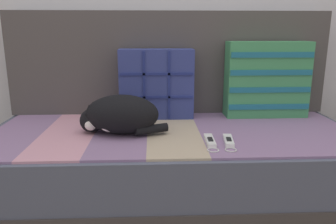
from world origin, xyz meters
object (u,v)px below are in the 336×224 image
at_px(throw_pillow_striped, 267,79).
at_px(sleeping_cat, 119,115).
at_px(game_remote_near, 210,141).
at_px(couch, 172,166).
at_px(throw_pillow_quilted, 157,84).
at_px(game_remote_far, 229,141).

height_order(throw_pillow_striped, sleeping_cat, throw_pillow_striped).
height_order(throw_pillow_striped, game_remote_near, throw_pillow_striped).
distance_m(couch, game_remote_near, 0.34).
distance_m(couch, throw_pillow_striped, 0.70).
relative_size(throw_pillow_quilted, throw_pillow_striped, 0.89).
distance_m(throw_pillow_quilted, game_remote_far, 0.57).
bearing_deg(sleeping_cat, couch, 15.54).
bearing_deg(game_remote_far, throw_pillow_striped, 56.09).
relative_size(game_remote_near, game_remote_far, 1.02).
height_order(couch, throw_pillow_quilted, throw_pillow_quilted).
bearing_deg(throw_pillow_quilted, sleeping_cat, -121.67).
bearing_deg(couch, game_remote_near, -57.97).
height_order(couch, game_remote_near, game_remote_near).
bearing_deg(throw_pillow_striped, game_remote_far, -123.91).
xyz_separation_m(throw_pillow_striped, game_remote_near, (-0.38, -0.45, -0.20)).
distance_m(sleeping_cat, game_remote_near, 0.43).
height_order(game_remote_near, game_remote_far, same).
height_order(throw_pillow_quilted, sleeping_cat, throw_pillow_quilted).
bearing_deg(couch, game_remote_far, -46.47).
relative_size(throw_pillow_striped, game_remote_near, 2.27).
distance_m(throw_pillow_quilted, sleeping_cat, 0.35).
height_order(throw_pillow_quilted, game_remote_far, throw_pillow_quilted).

